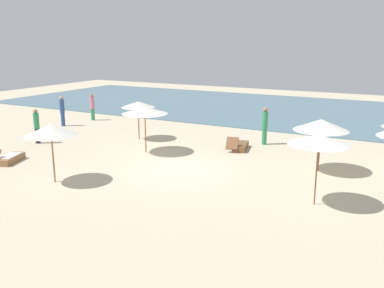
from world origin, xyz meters
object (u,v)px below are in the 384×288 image
(umbrella_4, at_px, (145,111))
(umbrella_5, at_px, (319,140))
(umbrella_7, at_px, (138,105))
(person_1, at_px, (265,125))
(umbrella_2, at_px, (321,125))
(umbrella_6, at_px, (51,130))
(person_2, at_px, (37,126))
(person_0, at_px, (62,110))
(lounger_0, at_px, (240,146))
(lounger_2, at_px, (9,159))
(person_3, at_px, (92,107))

(umbrella_4, distance_m, umbrella_5, 8.97)
(umbrella_7, height_order, person_1, umbrella_7)
(umbrella_2, relative_size, umbrella_6, 0.99)
(umbrella_6, distance_m, person_1, 10.65)
(person_2, bearing_deg, umbrella_6, -37.05)
(person_0, bearing_deg, umbrella_7, -6.51)
(lounger_0, relative_size, person_1, 0.93)
(lounger_2, distance_m, person_1, 12.14)
(umbrella_7, height_order, person_3, umbrella_7)
(umbrella_4, height_order, person_2, umbrella_4)
(lounger_0, bearing_deg, umbrella_5, -48.67)
(umbrella_2, distance_m, umbrella_6, 10.36)
(person_1, distance_m, person_2, 11.65)
(lounger_0, height_order, lounger_2, lounger_0)
(person_0, height_order, person_3, person_0)
(umbrella_5, distance_m, person_0, 17.61)
(umbrella_4, distance_m, person_2, 6.16)
(umbrella_2, xyz_separation_m, umbrella_7, (-9.73, 1.27, -0.04))
(umbrella_5, height_order, umbrella_7, umbrella_5)
(umbrella_6, bearing_deg, umbrella_2, 35.64)
(lounger_0, bearing_deg, umbrella_6, -118.90)
(umbrella_6, relative_size, person_1, 1.14)
(umbrella_2, relative_size, person_3, 1.23)
(umbrella_4, relative_size, person_2, 1.21)
(umbrella_7, xyz_separation_m, person_1, (6.32, 2.05, -0.87))
(lounger_0, bearing_deg, umbrella_7, -175.11)
(umbrella_7, distance_m, person_1, 6.70)
(umbrella_4, bearing_deg, person_0, 160.75)
(lounger_2, bearing_deg, person_2, 118.07)
(umbrella_2, xyz_separation_m, person_3, (-15.64, 4.36, -1.01))
(person_1, relative_size, person_3, 1.09)
(umbrella_2, xyz_separation_m, lounger_2, (-12.13, -5.10, -1.74))
(lounger_2, height_order, person_0, person_0)
(umbrella_6, distance_m, lounger_2, 4.24)
(umbrella_4, xyz_separation_m, person_0, (-8.12, 2.84, -1.03))
(umbrella_7, xyz_separation_m, lounger_2, (-2.40, -6.37, -1.70))
(umbrella_2, relative_size, umbrella_5, 0.93)
(umbrella_5, distance_m, umbrella_7, 11.52)
(person_0, relative_size, person_3, 1.06)
(lounger_0, xyz_separation_m, person_3, (-11.52, 2.60, 0.74))
(lounger_2, xyz_separation_m, person_0, (-3.83, 7.08, 0.80))
(person_0, bearing_deg, person_1, 6.07)
(lounger_2, bearing_deg, umbrella_7, 69.33)
(umbrella_6, height_order, umbrella_7, umbrella_6)
(umbrella_6, distance_m, umbrella_7, 7.42)
(umbrella_4, distance_m, person_0, 8.67)
(umbrella_7, bearing_deg, person_2, -141.40)
(umbrella_7, relative_size, person_2, 1.14)
(umbrella_4, height_order, lounger_2, umbrella_4)
(umbrella_7, height_order, lounger_2, umbrella_7)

